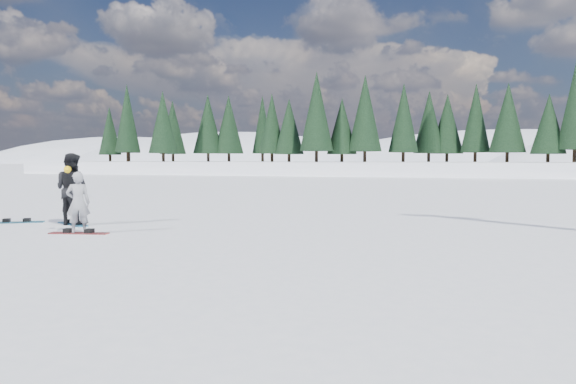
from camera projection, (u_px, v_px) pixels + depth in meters
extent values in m
plane|color=white|center=(36.00, 243.00, 12.59)|extent=(420.00, 420.00, 0.00)
cube|color=white|center=(383.00, 184.00, 64.94)|extent=(90.00, 14.00, 5.00)
ellipsoid|color=white|center=(229.00, 203.00, 196.31)|extent=(143.00, 110.00, 49.50)
ellipsoid|color=white|center=(498.00, 206.00, 197.56)|extent=(182.00, 140.00, 53.20)
ellipsoid|color=white|center=(123.00, 194.00, 255.65)|extent=(169.00, 130.00, 52.00)
cone|color=black|center=(103.00, 134.00, 76.11)|extent=(3.20, 3.20, 7.50)
cone|color=black|center=(122.00, 134.00, 75.19)|extent=(3.20, 3.20, 7.50)
cone|color=black|center=(142.00, 133.00, 74.27)|extent=(3.20, 3.20, 7.50)
cone|color=black|center=(162.00, 133.00, 73.34)|extent=(3.20, 3.20, 7.50)
cone|color=black|center=(183.00, 133.00, 72.42)|extent=(3.20, 3.20, 7.50)
cone|color=black|center=(205.00, 132.00, 71.50)|extent=(3.20, 3.20, 7.50)
cone|color=black|center=(226.00, 132.00, 70.57)|extent=(3.20, 3.20, 7.50)
cone|color=black|center=(249.00, 132.00, 69.65)|extent=(3.20, 3.20, 7.50)
cone|color=black|center=(272.00, 131.00, 68.73)|extent=(3.20, 3.20, 7.50)
cone|color=black|center=(296.00, 131.00, 67.80)|extent=(3.20, 3.20, 7.50)
cone|color=black|center=(320.00, 130.00, 66.88)|extent=(3.20, 3.20, 7.50)
cone|color=black|center=(345.00, 130.00, 65.96)|extent=(3.20, 3.20, 7.50)
cone|color=black|center=(371.00, 130.00, 65.03)|extent=(3.20, 3.20, 7.50)
cone|color=black|center=(397.00, 129.00, 64.11)|extent=(3.20, 3.20, 7.50)
cone|color=black|center=(425.00, 129.00, 63.19)|extent=(3.20, 3.20, 7.50)
cone|color=black|center=(453.00, 128.00, 62.26)|extent=(3.20, 3.20, 7.50)
cone|color=black|center=(482.00, 128.00, 61.34)|extent=(3.20, 3.20, 7.50)
cone|color=black|center=(511.00, 127.00, 60.42)|extent=(3.20, 3.20, 7.50)
cone|color=black|center=(542.00, 127.00, 59.49)|extent=(3.20, 3.20, 7.50)
cone|color=black|center=(574.00, 126.00, 58.57)|extent=(3.20, 3.20, 7.50)
imported|color=#9E9DA3|center=(78.00, 203.00, 14.05)|extent=(0.68, 0.62, 1.57)
sphere|color=yellow|center=(67.00, 169.00, 13.94)|extent=(0.18, 0.18, 0.18)
imported|color=black|center=(72.00, 189.00, 15.98)|extent=(1.01, 0.79, 2.05)
cube|color=maroon|center=(79.00, 233.00, 14.09)|extent=(1.53, 0.57, 0.03)
cube|color=#1B6896|center=(73.00, 224.00, 16.04)|extent=(1.45, 0.97, 0.03)
cube|color=teal|center=(17.00, 222.00, 16.51)|extent=(1.45, 0.98, 0.03)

